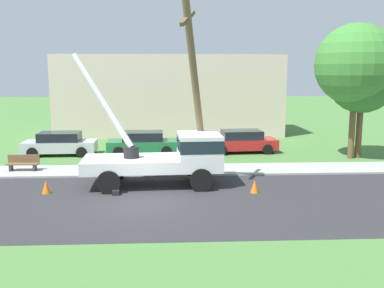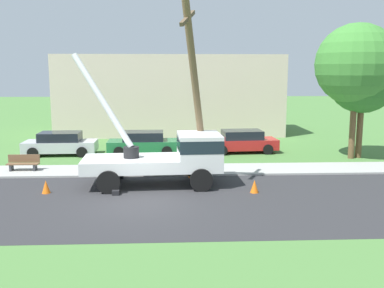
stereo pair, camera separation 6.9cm
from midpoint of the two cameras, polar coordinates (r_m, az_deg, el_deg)
ground_plane at (r=29.37m, az=-5.02°, el=-0.65°), size 120.00×120.00×0.00m
road_asphalt at (r=17.70m, az=-6.55°, el=-7.53°), size 80.00×8.43×0.01m
sidewalk_strip at (r=22.98m, az=-5.66°, el=-3.41°), size 80.00×2.53×0.10m
utility_truck at (r=19.91m, az=-2.67°, el=-1.39°), size 6.87×3.21×5.98m
leaning_utility_pole at (r=19.91m, az=0.59°, el=7.04°), size 1.56×3.88×8.44m
traffic_cone_ahead at (r=19.04m, az=8.24°, el=-5.48°), size 0.36×0.36×0.56m
traffic_cone_behind at (r=19.76m, az=-18.38°, el=-5.31°), size 0.36×0.36×0.56m
traffic_cone_curbside at (r=21.42m, az=0.07°, el=-3.68°), size 0.36×0.36×0.56m
parked_sedan_silver at (r=28.31m, az=-16.68°, el=0.06°), size 4.44×2.09×1.42m
parked_sedan_green at (r=27.55m, az=-6.25°, el=0.16°), size 4.42×2.06×1.42m
parked_sedan_red at (r=28.15m, az=6.60°, el=0.35°), size 4.51×2.22×1.42m
park_bench at (r=24.15m, az=-21.01°, el=-2.37°), size 1.60×0.45×0.90m
roadside_tree_near at (r=27.78m, az=21.41°, el=7.84°), size 4.00×4.00×6.69m
roadside_tree_far at (r=27.38m, az=20.68°, el=9.64°), size 4.72×4.72×7.89m
lowrise_building_backdrop at (r=36.50m, az=-2.81°, el=6.43°), size 18.00×6.00×6.40m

